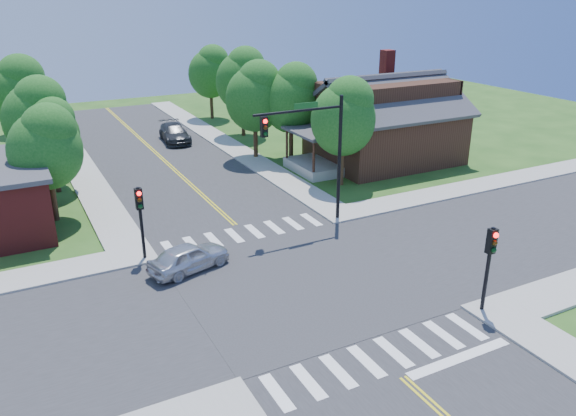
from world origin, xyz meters
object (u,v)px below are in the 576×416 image
signal_pole_se (490,254)px  car_dgrey (175,134)px  signal_mast_ne (314,142)px  signal_pole_nw (140,210)px  house_ne (384,118)px  car_silver (189,258)px

signal_pole_se → car_dgrey: (-3.13, 32.72, -1.91)m
signal_mast_ne → signal_pole_nw: bearing=-179.9°
signal_mast_ne → signal_pole_se: signal_mast_ne is taller
house_ne → signal_pole_se: bearing=-115.6°
signal_mast_ne → signal_pole_se: (1.69, -11.21, -2.19)m
signal_pole_se → house_ne: size_ratio=0.29×
signal_mast_ne → signal_pole_se: bearing=-81.4°
signal_pole_nw → car_silver: 3.29m
signal_mast_ne → car_silver: signal_mast_ne is taller
house_ne → signal_pole_nw: bearing=-157.3°
house_ne → car_dgrey: size_ratio=2.44×
signal_pole_se → car_dgrey: size_ratio=0.71×
signal_mast_ne → signal_pole_se: 11.55m
signal_mast_ne → car_silver: bearing=-165.2°
house_ne → car_dgrey: house_ne is taller
signal_pole_nw → car_silver: (1.60, -2.08, -1.98)m
car_dgrey → signal_mast_ne: bearing=-80.7°
signal_mast_ne → signal_pole_se: size_ratio=1.89×
car_silver → signal_pole_se: bearing=-149.4°
signal_pole_se → car_silver: bearing=136.5°
signal_pole_nw → car_silver: size_ratio=0.89×
car_silver → car_dgrey: 24.47m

